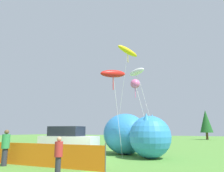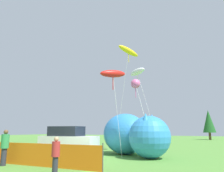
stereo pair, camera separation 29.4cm
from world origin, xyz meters
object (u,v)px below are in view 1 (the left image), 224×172
(spectator_in_blue_shirt, at_px, (58,154))
(kite_red_lizard, at_px, (113,74))
(inflatable_cat, at_px, (132,136))
(kite_yellow_hero, at_px, (128,51))
(parked_car, at_px, (68,141))
(spectator_in_yellow_shirt, at_px, (5,146))
(kite_pink_octopus, at_px, (135,84))
(folding_chair, at_px, (79,157))
(kite_white_ghost, at_px, (137,72))

(spectator_in_blue_shirt, bearing_deg, kite_red_lizard, 97.49)
(inflatable_cat, xyz_separation_m, kite_yellow_hero, (-2.41, 5.32, 8.90))
(parked_car, height_order, spectator_in_blue_shirt, parked_car)
(spectator_in_yellow_shirt, xyz_separation_m, kite_pink_octopus, (3.79, 10.31, 5.03))
(kite_pink_octopus, bearing_deg, inflatable_cat, -75.75)
(kite_pink_octopus, bearing_deg, spectator_in_yellow_shirt, -110.18)
(folding_chair, xyz_separation_m, kite_white_ghost, (-0.19, 9.93, 7.00))
(spectator_in_yellow_shirt, bearing_deg, spectator_in_blue_shirt, -9.38)
(spectator_in_blue_shirt, bearing_deg, folding_chair, 102.30)
(folding_chair, relative_size, kite_yellow_hero, 0.08)
(kite_white_ghost, bearing_deg, folding_chair, -88.93)
(kite_red_lizard, bearing_deg, kite_pink_octopus, 81.77)
(parked_car, distance_m, kite_red_lizard, 6.21)
(parked_car, bearing_deg, folding_chair, -52.79)
(inflatable_cat, height_order, spectator_in_blue_shirt, inflatable_cat)
(folding_chair, bearing_deg, spectator_in_yellow_shirt, -101.59)
(inflatable_cat, xyz_separation_m, kite_white_ghost, (-0.95, 4.01, 6.05))
(parked_car, bearing_deg, spectator_in_blue_shirt, -62.58)
(inflatable_cat, bearing_deg, spectator_in_yellow_shirt, -88.92)
(spectator_in_yellow_shirt, distance_m, kite_yellow_hero, 15.97)
(spectator_in_blue_shirt, bearing_deg, kite_white_ghost, 93.18)
(parked_car, relative_size, spectator_in_blue_shirt, 2.79)
(spectator_in_yellow_shirt, bearing_deg, kite_white_ghost, 72.75)
(parked_car, height_order, kite_red_lizard, kite_red_lizard)
(parked_car, bearing_deg, spectator_in_yellow_shirt, -99.58)
(inflatable_cat, bearing_deg, kite_red_lizard, -115.98)
(parked_car, distance_m, spectator_in_yellow_shirt, 5.18)
(kite_pink_octopus, height_order, kite_yellow_hero, kite_yellow_hero)
(inflatable_cat, height_order, spectator_in_yellow_shirt, inflatable_cat)
(parked_car, xyz_separation_m, kite_red_lizard, (3.01, 1.53, 5.22))
(parked_car, xyz_separation_m, kite_yellow_hero, (1.84, 7.62, 9.32))
(folding_chair, xyz_separation_m, inflatable_cat, (0.76, 5.92, 0.95))
(parked_car, height_order, inflatable_cat, inflatable_cat)
(inflatable_cat, relative_size, kite_yellow_hero, 0.60)
(folding_chair, relative_size, spectator_in_blue_shirt, 0.56)
(kite_red_lizard, bearing_deg, kite_yellow_hero, 100.81)
(folding_chair, relative_size, kite_pink_octopus, 0.14)
(folding_chair, height_order, kite_white_ghost, kite_white_ghost)
(inflatable_cat, distance_m, kite_red_lizard, 5.01)
(parked_car, height_order, kite_yellow_hero, kite_yellow_hero)
(parked_car, distance_m, folding_chair, 5.06)
(kite_pink_octopus, bearing_deg, folding_chair, -90.26)
(folding_chair, xyz_separation_m, spectator_in_yellow_shirt, (-3.75, -1.55, 0.53))
(spectator_in_blue_shirt, relative_size, kite_pink_octopus, 0.25)
(spectator_in_blue_shirt, bearing_deg, spectator_in_yellow_shirt, 170.62)
(kite_red_lizard, bearing_deg, inflatable_cat, 31.82)
(folding_chair, distance_m, spectator_in_yellow_shirt, 4.09)
(kite_white_ghost, bearing_deg, spectator_in_blue_shirt, -86.82)
(inflatable_cat, bearing_deg, kite_yellow_hero, 146.54)
(spectator_in_yellow_shirt, xyz_separation_m, kite_red_lizard, (3.27, 6.70, 5.22))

